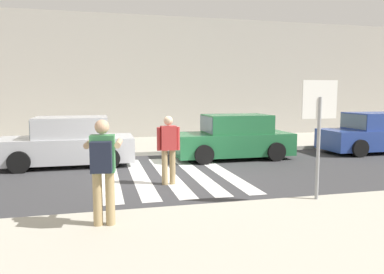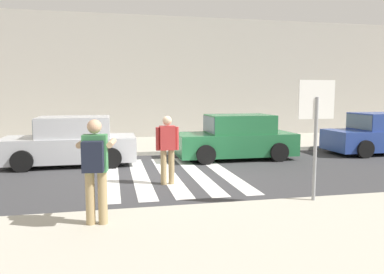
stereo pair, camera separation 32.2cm
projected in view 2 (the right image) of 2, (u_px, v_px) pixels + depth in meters
The scene contains 14 objects.
ground_plane at pixel (169, 176), 10.39m from camera, with size 120.00×120.00×0.00m, color #38383A.
sidewalk_far at pixel (148, 145), 16.20m from camera, with size 60.00×4.80×0.14m, color #B2AD9E.
building_facade_far at pixel (140, 80), 20.14m from camera, with size 56.00×4.00×6.04m, color #ADA89E.
crosswalk_stripe_0 at pixel (111, 177), 10.24m from camera, with size 0.44×5.20×0.01m, color silver.
crosswalk_stripe_1 at pixel (140, 176), 10.41m from camera, with size 0.44×5.20×0.01m, color silver.
crosswalk_stripe_2 at pixel (168, 174), 10.58m from camera, with size 0.44×5.20×0.01m, color silver.
crosswalk_stripe_3 at pixel (196, 173), 10.75m from camera, with size 0.44×5.20×0.01m, color silver.
crosswalk_stripe_4 at pixel (223, 172), 10.91m from camera, with size 0.44×5.20×0.01m, color silver.
stop_sign at pixel (316, 114), 7.35m from camera, with size 0.76×0.08×2.40m.
photographer_with_backpack at pixel (95, 163), 6.02m from camera, with size 0.64×0.89×1.72m.
pedestrian_crossing at pixel (167, 146), 9.34m from camera, with size 0.58×0.25×1.72m.
parked_car_silver at pixel (72, 142), 11.95m from camera, with size 4.10×1.92×1.55m.
parked_car_green at pixel (236, 138), 13.10m from camera, with size 4.10×1.92×1.55m.
parked_car_blue at pixel (381, 134), 14.32m from camera, with size 4.10×1.92×1.55m.
Camera 2 is at (-1.53, -10.10, 2.27)m, focal length 35.00 mm.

